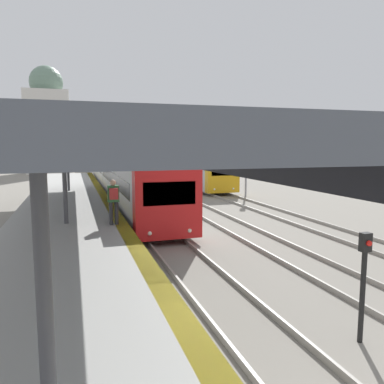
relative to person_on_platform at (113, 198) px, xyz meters
name	(u,v)px	position (x,y,z in m)	size (l,w,h in m)	color
platform_canopy	(64,145)	(-1.63, 0.81, 1.91)	(4.00, 26.82, 3.02)	#4C515B
person_on_platform	(113,198)	(0.00, 0.00, 0.00)	(0.40, 0.40, 1.66)	#2D2D33
train_near	(110,167)	(2.00, 22.69, -0.14)	(2.58, 46.24, 3.12)	red
train_far	(158,161)	(9.26, 34.35, -0.16)	(2.55, 44.99, 3.09)	gold
signal_post_near	(364,276)	(3.81, -8.20, -0.55)	(0.20, 0.22, 2.16)	black
signal_mast_far	(246,155)	(10.92, 11.59, 1.20)	(0.28, 0.29, 4.86)	gray
distant_domed_building	(48,123)	(-4.37, 41.04, 4.88)	(5.63, 5.63, 14.32)	silver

